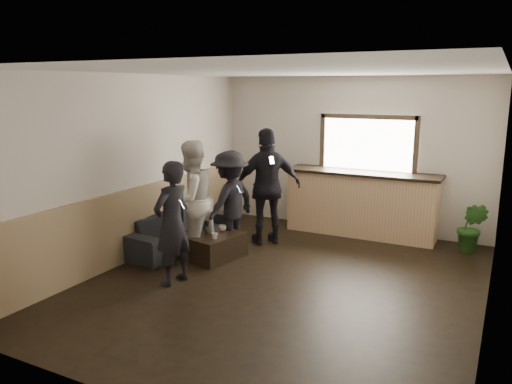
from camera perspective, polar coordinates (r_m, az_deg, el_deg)
The scene contains 12 objects.
ground at distance 6.92m, azimuth 3.21°, elevation -10.21°, with size 5.00×6.00×0.01m, color black.
room_shell at distance 6.84m, azimuth -2.30°, elevation 2.34°, with size 5.01×6.01×2.80m.
bar_counter at distance 9.08m, azimuth 11.96°, elevation -0.84°, with size 2.70×0.68×2.13m.
sofa at distance 8.33m, azimuth -8.77°, elevation -4.28°, with size 2.08×0.81×0.61m, color black.
coffee_table at distance 7.74m, azimuth -4.29°, elevation -6.32°, with size 0.47×0.85×0.38m, color black.
cup_a at distance 7.91m, azimuth -3.85°, elevation -4.12°, with size 0.12×0.12×0.09m, color silver.
cup_b at distance 7.51m, azimuth -4.75°, elevation -5.02°, with size 0.10×0.10×0.09m, color silver.
potted_plant at distance 8.69m, azimuth 23.45°, elevation -3.72°, with size 0.45×0.36×0.82m, color #2D6623.
person_a at distance 6.72m, azimuth -9.58°, elevation -3.53°, with size 0.50×0.65×1.67m.
person_b at distance 7.70m, azimuth -7.42°, elevation -0.89°, with size 0.91×1.04×1.82m.
person_c at distance 7.96m, azimuth -3.01°, elevation -1.10°, with size 0.78×1.14×1.63m.
person_d at distance 8.32m, azimuth 1.36°, elevation 0.62°, with size 1.16×1.12×1.95m.
Camera 1 is at (2.59, -5.87, 2.61)m, focal length 35.00 mm.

